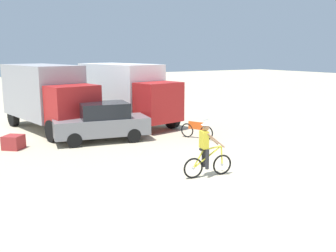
# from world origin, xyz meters

# --- Properties ---
(ground_plane) EXTENTS (120.00, 120.00, 0.00)m
(ground_plane) POSITION_xyz_m (0.00, 0.00, 0.00)
(ground_plane) COLOR beige
(box_truck_grey_hauler) EXTENTS (3.49, 7.05, 3.35)m
(box_truck_grey_hauler) POSITION_xyz_m (-3.17, 10.99, 1.87)
(box_truck_grey_hauler) COLOR #9E9EA3
(box_truck_grey_hauler) RESTS_ON ground
(box_truck_avon_van) EXTENTS (3.56, 7.06, 3.35)m
(box_truck_avon_van) POSITION_xyz_m (1.07, 10.52, 1.87)
(box_truck_avon_van) COLOR white
(box_truck_avon_van) RESTS_ON ground
(sedan_parked) EXTENTS (4.44, 2.47, 1.76)m
(sedan_parked) POSITION_xyz_m (-1.69, 7.12, 0.88)
(sedan_parked) COLOR slate
(sedan_parked) RESTS_ON ground
(cyclist_orange_shirt) EXTENTS (1.72, 0.54, 1.82)m
(cyclist_orange_shirt) POSITION_xyz_m (-0.63, 0.64, 0.85)
(cyclist_orange_shirt) COLOR black
(cyclist_orange_shirt) RESTS_ON ground
(bicycle_spare) EXTENTS (0.81, 1.60, 0.97)m
(bicycle_spare) POSITION_xyz_m (2.28, 5.32, 0.40)
(bicycle_spare) COLOR black
(bicycle_spare) RESTS_ON ground
(supply_crate) EXTENTS (1.02, 1.02, 0.58)m
(supply_crate) POSITION_xyz_m (-5.41, 7.66, 0.29)
(supply_crate) COLOR #9E2D2D
(supply_crate) RESTS_ON ground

